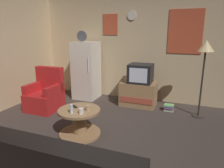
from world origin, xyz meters
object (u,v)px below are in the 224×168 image
mug_ceramic_white (81,111)px  book_stack (169,108)px  remote_control (74,106)px  fridge (86,70)px  standing_lamp (205,52)px  armchair (46,95)px  mug_ceramic_tan (88,108)px  wine_glass (71,109)px  coffee_table (80,122)px  crt_tv (141,73)px  tv_stand (138,94)px

mug_ceramic_white → book_stack: 2.24m
remote_control → book_stack: (1.48, 1.61, -0.40)m
fridge → standing_lamp: size_ratio=1.11×
fridge → armchair: size_ratio=1.84×
standing_lamp → book_stack: size_ratio=7.39×
mug_ceramic_tan → armchair: 1.70m
wine_glass → book_stack: size_ratio=0.70×
standing_lamp → coffee_table: standing_lamp is taller
mug_ceramic_tan → book_stack: mug_ceramic_tan is taller
crt_tv → mug_ceramic_white: bearing=-104.8°
fridge → book_stack: bearing=-5.1°
tv_stand → mug_ceramic_white: 2.01m
fridge → mug_ceramic_white: size_ratio=19.67×
standing_lamp → armchair: size_ratio=1.66×
fridge → standing_lamp: fridge is taller
coffee_table → mug_ceramic_white: 0.34m
coffee_table → armchair: 1.55m
mug_ceramic_white → remote_control: bearing=140.2°
crt_tv → tv_stand: bearing=178.5°
mug_ceramic_tan → wine_glass: bearing=-135.1°
standing_lamp → coffee_table: bearing=-141.1°
fridge → tv_stand: 1.52m
tv_stand → mug_ceramic_white: tv_stand is taller
coffee_table → remote_control: size_ratio=4.80×
crt_tv → coffee_table: bearing=-109.6°
mug_ceramic_white → remote_control: 0.35m
mug_ceramic_white → tv_stand: bearing=76.3°
tv_stand → mug_ceramic_tan: 1.85m
mug_ceramic_white → armchair: armchair is taller
mug_ceramic_tan → armchair: bearing=152.6°
standing_lamp → wine_glass: bearing=-138.3°
fridge → crt_tv: 1.49m
fridge → crt_tv: bearing=-3.2°
book_stack → wine_glass: bearing=-126.3°
fridge → tv_stand: bearing=-3.3°
book_stack → armchair: bearing=-161.6°
coffee_table → book_stack: (1.34, 1.67, -0.16)m
tv_stand → crt_tv: (0.04, -0.00, 0.51)m
mug_ceramic_tan → remote_control: size_ratio=0.60×
remote_control → armchair: bearing=176.8°
remote_control → armchair: (-1.20, 0.71, -0.14)m
coffee_table → mug_ceramic_tan: 0.32m
standing_lamp → armchair: standing_lamp is taller
coffee_table → remote_control: 0.29m
fridge → mug_ceramic_tan: fridge is taller
crt_tv → mug_ceramic_white: size_ratio=6.00×
mug_ceramic_tan → remote_control: (-0.31, 0.06, -0.03)m
crt_tv → standing_lamp: (1.32, -0.21, 0.56)m
fridge → wine_glass: 2.23m
coffee_table → mug_ceramic_tan: size_ratio=8.00×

